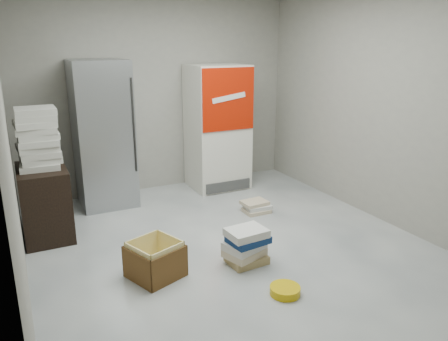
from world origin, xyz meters
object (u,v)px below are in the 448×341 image
coke_cooler (217,127)px  phonebook_stack_main (246,246)px  cardboard_box (155,262)px  steel_fridge (103,135)px  wood_shelf (45,202)px

coke_cooler → phonebook_stack_main: size_ratio=4.06×
phonebook_stack_main → cardboard_box: (-0.88, 0.16, -0.04)m
steel_fridge → wood_shelf: (-0.83, -0.73, -0.55)m
cardboard_box → phonebook_stack_main: bearing=-31.5°
steel_fridge → wood_shelf: 1.23m
steel_fridge → cardboard_box: size_ratio=3.40×
phonebook_stack_main → coke_cooler: bearing=61.5°
phonebook_stack_main → steel_fridge: bearing=101.0°
coke_cooler → steel_fridge: bearing=179.8°
coke_cooler → cardboard_box: coke_cooler is taller
steel_fridge → cardboard_box: bearing=-90.4°
steel_fridge → phonebook_stack_main: size_ratio=4.29×
phonebook_stack_main → cardboard_box: phonebook_stack_main is taller
coke_cooler → cardboard_box: (-1.66, -2.13, -0.76)m
coke_cooler → wood_shelf: 2.63m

